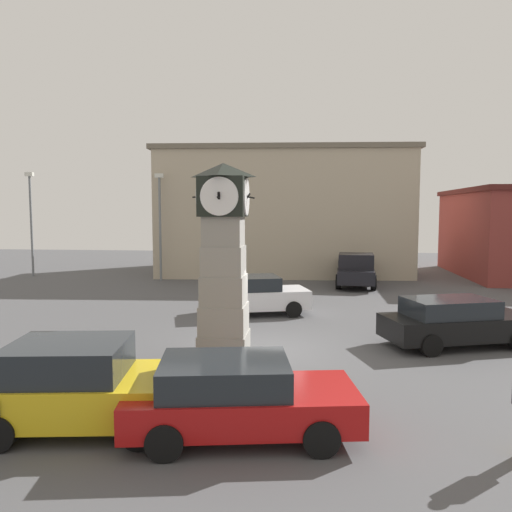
# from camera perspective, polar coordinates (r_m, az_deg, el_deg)

# --- Properties ---
(ground_plane) EXTENTS (72.52, 72.52, 0.00)m
(ground_plane) POSITION_cam_1_polar(r_m,az_deg,el_deg) (15.16, 0.84, -10.63)
(ground_plane) COLOR #4C4C4F
(clock_tower) EXTENTS (1.68, 1.64, 5.40)m
(clock_tower) POSITION_cam_1_polar(r_m,az_deg,el_deg) (13.51, -3.70, -1.06)
(clock_tower) COLOR gray
(clock_tower) RESTS_ON ground_plane
(bollard_near_tower) EXTENTS (0.25, 0.25, 1.05)m
(bollard_near_tower) POSITION_cam_1_polar(r_m,az_deg,el_deg) (11.91, -19.11, -12.68)
(bollard_near_tower) COLOR maroon
(bollard_near_tower) RESTS_ON ground_plane
(bollard_mid_row) EXTENTS (0.28, 0.28, 0.87)m
(bollard_mid_row) POSITION_cam_1_polar(r_m,az_deg,el_deg) (11.43, -12.83, -13.78)
(bollard_mid_row) COLOR maroon
(bollard_mid_row) RESTS_ON ground_plane
(bollard_far_row) EXTENTS (0.23, 0.23, 0.94)m
(bollard_far_row) POSITION_cam_1_polar(r_m,az_deg,el_deg) (11.01, -6.14, -14.21)
(bollard_far_row) COLOR maroon
(bollard_far_row) RESTS_ON ground_plane
(bollard_end_row) EXTENTS (0.23, 0.23, 1.08)m
(bollard_end_row) POSITION_cam_1_polar(r_m,az_deg,el_deg) (10.70, 0.87, -14.37)
(bollard_end_row) COLOR brown
(bollard_end_row) RESTS_ON ground_plane
(car_near_tower) EXTENTS (4.12, 2.52, 1.66)m
(car_near_tower) POSITION_cam_1_polar(r_m,az_deg,el_deg) (10.34, -19.45, -13.70)
(car_near_tower) COLOR gold
(car_near_tower) RESTS_ON ground_plane
(car_by_building) EXTENTS (4.46, 2.55, 1.42)m
(car_by_building) POSITION_cam_1_polar(r_m,az_deg,el_deg) (9.50, -2.19, -15.74)
(car_by_building) COLOR #A51111
(car_by_building) RESTS_ON ground_plane
(car_far_lot) EXTENTS (4.30, 2.95, 1.53)m
(car_far_lot) POSITION_cam_1_polar(r_m,az_deg,el_deg) (20.03, 0.06, -4.45)
(car_far_lot) COLOR silver
(car_far_lot) RESTS_ON ground_plane
(car_end_of_row) EXTENTS (4.93, 3.10, 1.48)m
(car_end_of_row) POSITION_cam_1_polar(r_m,az_deg,el_deg) (16.51, 21.91, -6.97)
(car_end_of_row) COLOR black
(car_end_of_row) RESTS_ON ground_plane
(pickup_truck) EXTENTS (2.40, 5.43, 1.85)m
(pickup_truck) POSITION_cam_1_polar(r_m,az_deg,el_deg) (28.27, 11.32, -1.45)
(pickup_truck) COLOR black
(pickup_truck) RESTS_ON ground_plane
(street_lamp_near_road) EXTENTS (0.50, 0.24, 6.55)m
(street_lamp_near_road) POSITION_cam_1_polar(r_m,az_deg,el_deg) (34.44, -24.32, 4.10)
(street_lamp_near_road) COLOR slate
(street_lamp_near_road) RESTS_ON ground_plane
(street_lamp_far_side) EXTENTS (0.50, 0.24, 6.32)m
(street_lamp_far_side) POSITION_cam_1_polar(r_m,az_deg,el_deg) (30.03, -10.92, 4.16)
(street_lamp_far_side) COLOR slate
(street_lamp_far_side) RESTS_ON ground_plane
(warehouse_blue_far) EXTENTS (16.87, 10.45, 8.12)m
(warehouse_blue_far) POSITION_cam_1_polar(r_m,az_deg,el_deg) (34.31, 3.14, 5.04)
(warehouse_blue_far) COLOR #B7A88E
(warehouse_blue_far) RESTS_ON ground_plane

